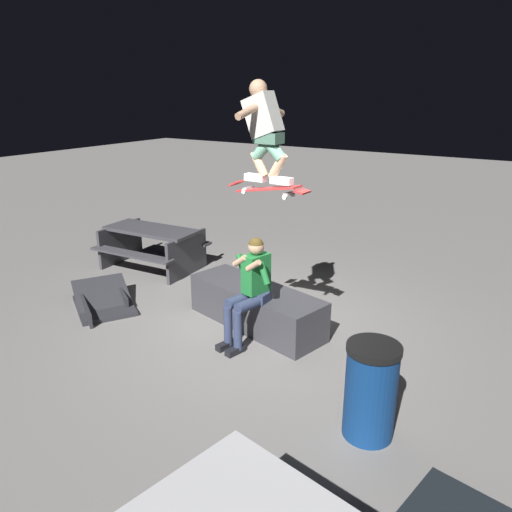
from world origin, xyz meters
The scene contains 8 objects.
ground_plane centered at (0.00, 0.00, 0.00)m, with size 40.00×40.00×0.00m, color slate.
ledge_box_main centered at (0.11, -0.03, 0.28)m, with size 2.05×0.67×0.55m, color #38383D.
person_sitting_on_ledge centered at (-0.09, 0.42, 0.78)m, with size 0.59×0.79×1.39m.
skateboard centered at (-0.31, 0.37, 2.02)m, with size 1.03×0.24×0.15m.
skater_airborne centered at (-0.26, 0.36, 2.71)m, with size 0.62×0.89×1.12m.
kicker_ramp centered at (2.33, 0.71, 0.07)m, with size 1.30×1.21×0.42m.
picnic_table_back centered at (2.92, -0.96, 0.50)m, with size 1.79×1.45×0.75m.
trash_bin centered at (-2.01, 1.32, 0.47)m, with size 0.50×0.50×0.94m.
Camera 1 is at (-3.18, 5.13, 3.11)m, focal length 34.24 mm.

